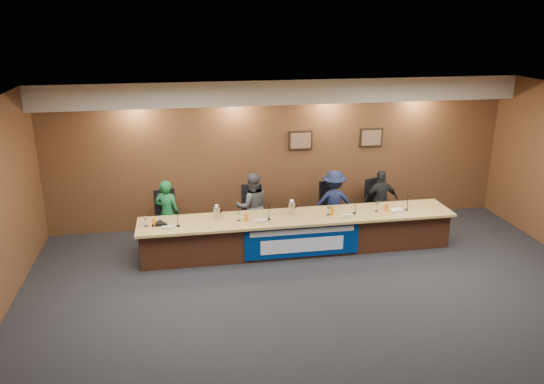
{
  "coord_description": "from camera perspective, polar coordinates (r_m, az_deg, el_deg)",
  "views": [
    {
      "loc": [
        -2.17,
        -6.94,
        4.45
      ],
      "look_at": [
        -0.47,
        2.6,
        1.18
      ],
      "focal_mm": 35.0,
      "sensor_mm": 36.0,
      "label": 1
    }
  ],
  "objects": [
    {
      "name": "floor",
      "position": [
        8.52,
        6.36,
        -12.96
      ],
      "size": [
        10.0,
        10.0,
        0.0
      ],
      "primitive_type": "plane",
      "color": "black",
      "rests_on": "ground"
    },
    {
      "name": "ceiling",
      "position": [
        7.38,
        7.25,
        8.75
      ],
      "size": [
        10.0,
        8.0,
        0.04
      ],
      "primitive_type": "cube",
      "color": "silver",
      "rests_on": "wall_back"
    },
    {
      "name": "wall_back",
      "position": [
        11.51,
        1.09,
        4.31
      ],
      "size": [
        10.0,
        0.04,
        3.2
      ],
      "primitive_type": "cube",
      "color": "brown",
      "rests_on": "floor"
    },
    {
      "name": "soffit",
      "position": [
        11.01,
        1.39,
        10.81
      ],
      "size": [
        10.0,
        0.5,
        0.5
      ],
      "primitive_type": "cube",
      "color": "beige",
      "rests_on": "wall_back"
    },
    {
      "name": "dais_body",
      "position": [
        10.43,
        2.75,
        -4.53
      ],
      "size": [
        6.0,
        0.8,
        0.7
      ],
      "primitive_type": "cube",
      "color": "#391C10",
      "rests_on": "floor"
    },
    {
      "name": "dais_top",
      "position": [
        10.24,
        2.84,
        -2.71
      ],
      "size": [
        6.1,
        0.95,
        0.05
      ],
      "primitive_type": "cube",
      "color": "#B18B4B",
      "rests_on": "dais_body"
    },
    {
      "name": "banner",
      "position": [
        10.04,
        3.27,
        -5.29
      ],
      "size": [
        2.2,
        0.02,
        0.65
      ],
      "primitive_type": "cube",
      "color": "navy",
      "rests_on": "dais_body"
    },
    {
      "name": "banner_text_upper",
      "position": [
        9.95,
        3.31,
        -4.27
      ],
      "size": [
        2.0,
        0.01,
        0.1
      ],
      "primitive_type": "cube",
      "color": "silver",
      "rests_on": "banner"
    },
    {
      "name": "banner_text_lower",
      "position": [
        10.06,
        3.28,
        -5.74
      ],
      "size": [
        1.6,
        0.01,
        0.28
      ],
      "primitive_type": "cube",
      "color": "silver",
      "rests_on": "banner"
    },
    {
      "name": "wall_photo_left",
      "position": [
        11.5,
        3.09,
        5.56
      ],
      "size": [
        0.52,
        0.04,
        0.42
      ],
      "primitive_type": "cube",
      "color": "black",
      "rests_on": "wall_back"
    },
    {
      "name": "wall_photo_right",
      "position": [
        11.96,
        10.61,
        5.77
      ],
      "size": [
        0.52,
        0.04,
        0.42
      ],
      "primitive_type": "cube",
      "color": "black",
      "rests_on": "wall_back"
    },
    {
      "name": "panelist_a",
      "position": [
        10.77,
        -11.2,
        -2.21
      ],
      "size": [
        0.58,
        0.48,
        1.36
      ],
      "primitive_type": "imported",
      "rotation": [
        0.0,
        0.0,
        2.78
      ],
      "color": "#16602D",
      "rests_on": "floor"
    },
    {
      "name": "panelist_b",
      "position": [
        10.84,
        -2.15,
        -1.54
      ],
      "size": [
        0.72,
        0.57,
        1.42
      ],
      "primitive_type": "imported",
      "rotation": [
        0.0,
        0.0,
        3.19
      ],
      "color": "#48494D",
      "rests_on": "floor"
    },
    {
      "name": "panelist_c",
      "position": [
        11.2,
        6.65,
        -1.1
      ],
      "size": [
        0.95,
        0.63,
        1.38
      ],
      "primitive_type": "imported",
      "rotation": [
        0.0,
        0.0,
        3.01
      ],
      "color": "#131A3D",
      "rests_on": "floor"
    },
    {
      "name": "panelist_d",
      "position": [
        11.54,
        11.61,
        -0.89
      ],
      "size": [
        0.79,
        0.36,
        1.33
      ],
      "primitive_type": "imported",
      "rotation": [
        0.0,
        0.0,
        3.19
      ],
      "color": "black",
      "rests_on": "floor"
    },
    {
      "name": "office_chair_a",
      "position": [
        10.93,
        -11.13,
        -3.01
      ],
      "size": [
        0.57,
        0.57,
        0.08
      ],
      "primitive_type": "cube",
      "rotation": [
        0.0,
        0.0,
        0.22
      ],
      "color": "black",
      "rests_on": "floor"
    },
    {
      "name": "office_chair_b",
      "position": [
        11.02,
        -2.2,
        -2.49
      ],
      "size": [
        0.54,
        0.54,
        0.08
      ],
      "primitive_type": "cube",
      "rotation": [
        0.0,
        0.0,
        -0.13
      ],
      "color": "black",
      "rests_on": "floor"
    },
    {
      "name": "office_chair_c",
      "position": [
        11.36,
        6.47,
        -1.93
      ],
      "size": [
        0.55,
        0.55,
        0.08
      ],
      "primitive_type": "cube",
      "rotation": [
        0.0,
        0.0,
        0.15
      ],
      "color": "black",
      "rests_on": "floor"
    },
    {
      "name": "office_chair_d",
      "position": [
        11.69,
        11.37,
        -1.59
      ],
      "size": [
        0.61,
        0.61,
        0.08
      ],
      "primitive_type": "cube",
      "rotation": [
        0.0,
        0.0,
        0.32
      ],
      "color": "black",
      "rests_on": "floor"
    },
    {
      "name": "nameplate_a",
      "position": [
        9.73,
        -11.08,
        -3.78
      ],
      "size": [
        0.24,
        0.08,
        0.1
      ],
      "primitive_type": "cube",
      "rotation": [
        0.31,
        0.0,
        0.0
      ],
      "color": "white",
      "rests_on": "dais_top"
    },
    {
      "name": "microphone_a",
      "position": [
        9.88,
        -10.04,
        -3.59
      ],
      "size": [
        0.07,
        0.07,
        0.02
      ],
      "primitive_type": "cylinder",
      "color": "black",
      "rests_on": "dais_top"
    },
    {
      "name": "juice_glass_a",
      "position": [
        9.93,
        -12.55,
        -3.22
      ],
      "size": [
        0.06,
        0.06,
        0.15
      ],
      "primitive_type": "cylinder",
      "color": "#E76C00",
      "rests_on": "dais_top"
    },
    {
      "name": "water_glass_a",
      "position": [
        9.97,
        -13.44,
        -3.13
      ],
      "size": [
        0.08,
        0.08,
        0.18
      ],
      "primitive_type": "cylinder",
      "color": "silver",
      "rests_on": "dais_top"
    },
    {
      "name": "nameplate_b",
      "position": [
        9.85,
        -1.11,
        -3.14
      ],
      "size": [
        0.24,
        0.08,
        0.1
      ],
      "primitive_type": "cube",
      "rotation": [
        0.31,
        0.0,
        0.0
      ],
      "color": "white",
      "rests_on": "dais_top"
    },
    {
      "name": "microphone_b",
      "position": [
        10.03,
        -0.37,
        -2.94
      ],
      "size": [
        0.07,
        0.07,
        0.02
      ],
      "primitive_type": "cylinder",
      "color": "black",
      "rests_on": "dais_top"
    },
    {
      "name": "juice_glass_b",
      "position": [
        9.95,
        -2.8,
        -2.73
      ],
      "size": [
        0.06,
        0.06,
        0.15
      ],
      "primitive_type": "cylinder",
      "color": "#E76C00",
      "rests_on": "dais_top"
    },
    {
      "name": "water_glass_b",
      "position": [
        9.97,
        -3.63,
        -2.63
      ],
      "size": [
        0.08,
        0.08,
        0.18
      ],
      "primitive_type": "cylinder",
      "color": "silver",
      "rests_on": "dais_top"
    },
    {
      "name": "nameplate_c",
      "position": [
        10.2,
        8.21,
        -2.56
      ],
      "size": [
        0.24,
        0.08,
        0.1
      ],
      "primitive_type": "cube",
      "rotation": [
        0.31,
        0.0,
        0.0
      ],
      "color": "white",
      "rests_on": "dais_top"
    },
    {
      "name": "microphone_c",
      "position": [
        10.45,
        8.81,
        -2.27
      ],
      "size": [
        0.07,
        0.07,
        0.02
      ],
      "primitive_type": "cylinder",
      "color": "black",
      "rests_on": "dais_top"
    },
    {
      "name": "juice_glass_c",
      "position": [
        10.32,
        6.48,
        -2.04
      ],
      "size": [
        0.06,
        0.06,
        0.15
      ],
      "primitive_type": "cylinder",
      "color": "#E76C00",
      "rests_on": "dais_top"
    },
    {
      "name": "water_glass_c",
      "position": [
        10.28,
        6.1,
        -2.02
      ],
      "size": [
        0.08,
        0.08,
        0.18
      ],
      "primitive_type": "cylinder",
      "color": "silver",
      "rests_on": "dais_top"
    },
    {
      "name": "nameplate_d",
      "position": [
        10.62,
        13.54,
        -2.03
      ],
      "size": [
        0.24,
        0.08,
        0.1
      ],
      "primitive_type": "cube",
      "rotation": [
        0.31,
        0.0,
        0.0
      ],
      "color": "white",
      "rests_on": "dais_top"
    },
    {
      "name": "microphone_d",
      "position": [
        10.84,
        14.21,
        -1.85
      ],
      "size": [
        0.07,
        0.07,
        0.02
      ],
      "primitive_type": "cylinder",
      "color": "black",
      "rests_on": "dais_top"
    },
    {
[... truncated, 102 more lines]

